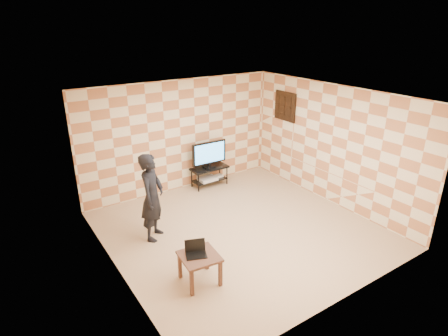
{
  "coord_description": "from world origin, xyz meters",
  "views": [
    {
      "loc": [
        -3.93,
        -5.29,
        3.98
      ],
      "look_at": [
        0.0,
        0.6,
        1.15
      ],
      "focal_mm": 30.0,
      "sensor_mm": 36.0,
      "label": 1
    }
  ],
  "objects_px": {
    "side_table": "(199,260)",
    "person": "(152,197)",
    "tv_stand": "(209,172)",
    "tv": "(209,153)"
  },
  "relations": [
    {
      "from": "person",
      "to": "tv_stand",
      "type": "bearing_deg",
      "value": -11.54
    },
    {
      "from": "tv",
      "to": "side_table",
      "type": "bearing_deg",
      "value": -124.01
    },
    {
      "from": "tv_stand",
      "to": "side_table",
      "type": "height_order",
      "value": "same"
    },
    {
      "from": "tv_stand",
      "to": "tv",
      "type": "bearing_deg",
      "value": -89.11
    },
    {
      "from": "tv_stand",
      "to": "side_table",
      "type": "xyz_separation_m",
      "value": [
        -2.11,
        -3.13,
        0.05
      ]
    },
    {
      "from": "tv",
      "to": "person",
      "type": "distance_m",
      "value": 2.62
    },
    {
      "from": "tv_stand",
      "to": "side_table",
      "type": "bearing_deg",
      "value": -123.98
    },
    {
      "from": "side_table",
      "to": "person",
      "type": "distance_m",
      "value": 1.72
    },
    {
      "from": "tv",
      "to": "person",
      "type": "bearing_deg",
      "value": -145.75
    },
    {
      "from": "tv_stand",
      "to": "side_table",
      "type": "relative_size",
      "value": 1.49
    }
  ]
}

